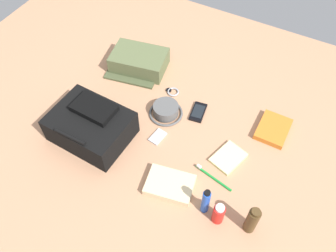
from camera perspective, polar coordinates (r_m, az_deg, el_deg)
name	(u,v)px	position (r m, az deg, el deg)	size (l,w,h in m)	color
ground_plane	(168,132)	(1.70, 0.00, -1.05)	(2.64, 2.02, 0.02)	tan
backpack	(91,126)	(1.66, -12.31, 0.07)	(0.36, 0.29, 0.16)	black
toiletry_pouch	(139,62)	(1.95, -4.72, 10.34)	(0.32, 0.29, 0.10)	#56603D
bucket_hat	(166,111)	(1.74, -0.35, 2.51)	(0.17, 0.17, 0.06)	#525252
cologne_bottle	(252,220)	(1.43, 13.41, -14.59)	(0.05, 0.05, 0.16)	#473319
sunscreen_spray	(219,214)	(1.44, 8.16, -13.84)	(0.05, 0.05, 0.11)	red
deodorant_spray	(206,201)	(1.43, 6.11, -12.01)	(0.03, 0.03, 0.16)	blue
paperback_novel	(273,129)	(1.76, 16.62, -0.50)	(0.14, 0.18, 0.03)	orange
cell_phone	(198,112)	(1.76, 4.89, 2.27)	(0.08, 0.13, 0.01)	black
media_player	(158,137)	(1.67, -1.67, -1.74)	(0.06, 0.09, 0.01)	#B7B7BC
wristwatch	(173,92)	(1.85, 0.74, 5.56)	(0.07, 0.06, 0.01)	#99999E
toothbrush	(211,176)	(1.57, 7.02, -8.09)	(0.19, 0.05, 0.02)	#198C33
notepad	(228,158)	(1.62, 9.71, -5.06)	(0.11, 0.15, 0.02)	beige
folded_towel	(170,185)	(1.52, 0.30, -9.49)	(0.20, 0.14, 0.04)	beige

